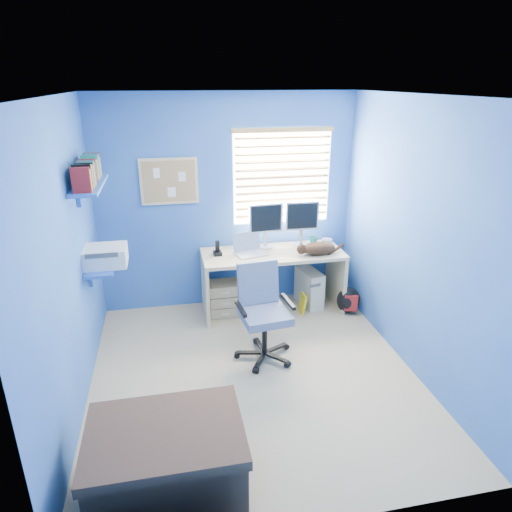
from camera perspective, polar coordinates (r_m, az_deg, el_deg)
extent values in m
cube|color=tan|center=(4.46, -0.24, -14.64)|extent=(3.00, 3.20, 0.00)
cube|color=white|center=(3.61, -0.31, 19.44)|extent=(3.00, 3.20, 0.00)
cube|color=#2B53B5|center=(5.37, -3.60, 6.49)|extent=(3.00, 0.01, 2.50)
cube|color=#2B53B5|center=(2.48, 7.10, -12.40)|extent=(3.00, 0.01, 2.50)
cube|color=#2B53B5|center=(3.88, -22.56, -1.04)|extent=(0.01, 3.20, 2.50)
cube|color=#2B53B5|center=(4.39, 19.34, 1.90)|extent=(0.01, 3.20, 2.50)
cube|color=tan|center=(5.42, 2.06, -3.19)|extent=(1.63, 0.65, 0.74)
cube|color=silver|center=(5.17, -0.69, 1.32)|extent=(0.38, 0.33, 0.22)
cube|color=silver|center=(5.34, 1.20, 3.78)|extent=(0.41, 0.16, 0.54)
cube|color=silver|center=(5.46, 5.69, 4.07)|extent=(0.40, 0.13, 0.54)
cube|color=black|center=(5.19, -4.85, 1.02)|extent=(0.10, 0.12, 0.17)
imported|color=#1A7264|center=(5.55, 7.19, 1.91)|extent=(0.10, 0.09, 0.10)
cylinder|color=silver|center=(5.59, 8.85, 1.78)|extent=(0.13, 0.13, 0.07)
ellipsoid|color=black|center=(5.25, 7.83, 0.95)|extent=(0.41, 0.23, 0.14)
cube|color=beige|center=(5.64, 6.65, -3.94)|extent=(0.27, 0.47, 0.45)
cube|color=tan|center=(5.41, -4.00, -5.27)|extent=(0.35, 0.28, 0.41)
cube|color=yellow|center=(5.48, 5.84, -5.93)|extent=(0.03, 0.17, 0.24)
ellipsoid|color=black|center=(5.55, 11.46, -5.40)|extent=(0.34, 0.30, 0.33)
cube|color=#4E3326|center=(3.40, -11.08, -23.53)|extent=(0.99, 0.71, 0.48)
cylinder|color=black|center=(4.68, 1.06, -12.24)|extent=(0.61, 0.61, 0.06)
cylinder|color=black|center=(4.57, 1.08, -9.94)|extent=(0.06, 0.06, 0.38)
cube|color=slate|center=(4.45, 1.10, -7.41)|extent=(0.49, 0.49, 0.08)
cube|color=slate|center=(4.52, 0.26, -3.33)|extent=(0.41, 0.10, 0.43)
cube|color=white|center=(5.41, 3.27, 9.89)|extent=(1.15, 0.01, 1.10)
cube|color=#AB783C|center=(5.38, 3.35, 9.83)|extent=(1.10, 0.03, 1.00)
cube|color=tan|center=(5.23, -10.80, 9.16)|extent=(0.64, 0.02, 0.52)
cube|color=tan|center=(5.23, -10.80, 9.14)|extent=(0.58, 0.01, 0.46)
cube|color=blue|center=(4.66, -18.77, -1.24)|extent=(0.26, 0.55, 0.03)
cube|color=silver|center=(4.62, -18.43, 0.00)|extent=(0.42, 0.34, 0.18)
cube|color=blue|center=(4.44, -20.12, 8.34)|extent=(0.24, 0.90, 0.03)
cube|color=navy|center=(4.41, -20.45, 9.91)|extent=(0.15, 0.80, 0.22)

